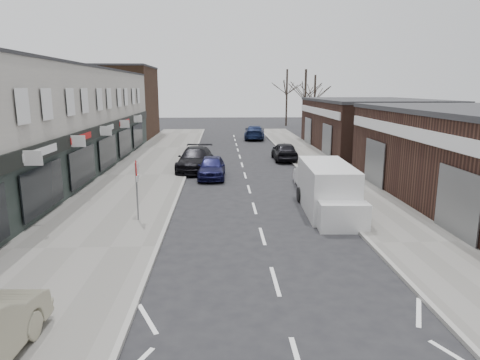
{
  "coord_description": "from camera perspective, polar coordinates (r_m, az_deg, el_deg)",
  "views": [
    {
      "loc": [
        -1.6,
        -5.9,
        5.69
      ],
      "look_at": [
        -0.95,
        8.47,
        2.6
      ],
      "focal_mm": 32.0,
      "sensor_mm": 36.0,
      "label": 1
    }
  ],
  "objects": [
    {
      "name": "pavement_left",
      "position": [
        28.93,
        -12.79,
        0.6
      ],
      "size": [
        5.5,
        64.0,
        0.12
      ],
      "primitive_type": "cube",
      "color": "slate",
      "rests_on": "ground"
    },
    {
      "name": "pavement_right",
      "position": [
        29.4,
        11.94,
        0.82
      ],
      "size": [
        3.5,
        64.0,
        0.12
      ],
      "primitive_type": "cube",
      "color": "slate",
      "rests_on": "ground"
    },
    {
      "name": "shop_terrace_left",
      "position": [
        28.13,
        -27.79,
        6.38
      ],
      "size": [
        8.0,
        41.0,
        7.1
      ],
      "primitive_type": "cube",
      "color": "#B8B1A8",
      "rests_on": "ground"
    },
    {
      "name": "brick_block_far",
      "position": [
        52.3,
        -15.98,
        9.82
      ],
      "size": [
        8.0,
        10.0,
        8.0
      ],
      "primitive_type": "cube",
      "color": "#412B1C",
      "rests_on": "ground"
    },
    {
      "name": "right_unit_far",
      "position": [
        42.46,
        16.95,
        6.96
      ],
      "size": [
        10.0,
        16.0,
        4.5
      ],
      "primitive_type": "cube",
      "color": "#3A231A",
      "rests_on": "ground"
    },
    {
      "name": "tree_far_a",
      "position": [
        55.23,
        8.54,
        6.09
      ],
      "size": [
        3.6,
        3.6,
        8.0
      ],
      "primitive_type": null,
      "color": "#382D26",
      "rests_on": "ground"
    },
    {
      "name": "tree_far_b",
      "position": [
        61.58,
        9.77,
        6.66
      ],
      "size": [
        3.6,
        3.6,
        7.5
      ],
      "primitive_type": null,
      "color": "#382D26",
      "rests_on": "ground"
    },
    {
      "name": "tree_far_c",
      "position": [
        66.92,
        6.15,
        7.19
      ],
      "size": [
        3.6,
        3.6,
        8.5
      ],
      "primitive_type": null,
      "color": "#382D26",
      "rests_on": "ground"
    },
    {
      "name": "warning_sign",
      "position": [
        18.58,
        -13.58,
        0.96
      ],
      "size": [
        0.12,
        0.8,
        2.7
      ],
      "color": "slate",
      "rests_on": "pavement_left"
    },
    {
      "name": "white_van",
      "position": [
        20.22,
        11.64,
        -1.34
      ],
      "size": [
        2.26,
        5.9,
        2.27
      ],
      "rotation": [
        0.0,
        0.0,
        -0.04
      ],
      "color": "silver",
      "rests_on": "ground"
    },
    {
      "name": "parked_car_left_a",
      "position": [
        27.63,
        -3.79,
        1.74
      ],
      "size": [
        1.8,
        4.26,
        1.44
      ],
      "primitive_type": "imported",
      "rotation": [
        0.0,
        0.0,
        -0.03
      ],
      "color": "#12133A",
      "rests_on": "ground"
    },
    {
      "name": "parked_car_left_b",
      "position": [
        30.28,
        -5.97,
        2.78
      ],
      "size": [
        2.65,
        5.69,
        1.61
      ],
      "primitive_type": "imported",
      "rotation": [
        0.0,
        0.0,
        -0.07
      ],
      "color": "black",
      "rests_on": "ground"
    },
    {
      "name": "parked_car_right_a",
      "position": [
        25.23,
        9.13,
        0.44
      ],
      "size": [
        1.57,
        3.98,
        1.29
      ],
      "primitive_type": "imported",
      "rotation": [
        0.0,
        0.0,
        3.09
      ],
      "color": "white",
      "rests_on": "ground"
    },
    {
      "name": "parked_car_right_b",
      "position": [
        34.54,
        5.94,
        3.83
      ],
      "size": [
        1.78,
        4.37,
        1.49
      ],
      "primitive_type": "imported",
      "rotation": [
        0.0,
        0.0,
        3.14
      ],
      "color": "black",
      "rests_on": "ground"
    },
    {
      "name": "parked_car_right_c",
      "position": [
        48.95,
        1.96,
        6.38
      ],
      "size": [
        2.74,
        5.63,
        1.58
      ],
      "primitive_type": "imported",
      "rotation": [
        0.0,
        0.0,
        3.04
      ],
      "color": "#162145",
      "rests_on": "ground"
    }
  ]
}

